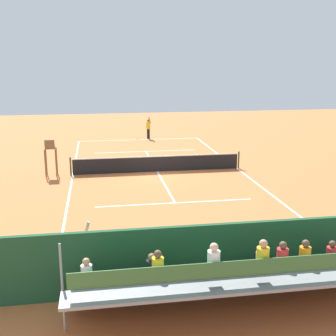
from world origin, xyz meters
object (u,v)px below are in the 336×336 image
(equipment_bag, at_px, (256,269))
(tennis_player, at_px, (148,127))
(umpire_chair, at_px, (50,154))
(tennis_ball_near, at_px, (182,144))
(courtside_bench, at_px, (312,252))
(tennis_racket, at_px, (134,139))
(line_judge, at_px, (87,253))
(bleacher_stand, at_px, (236,279))
(tennis_net, at_px, (157,163))

(equipment_bag, bearing_deg, tennis_player, -89.04)
(umpire_chair, xyz_separation_m, tennis_ball_near, (-9.38, -8.39, -1.28))
(courtside_bench, height_order, tennis_racket, courtside_bench)
(umpire_chair, xyz_separation_m, equipment_bag, (-7.45, 13.46, -1.13))
(line_judge, bearing_deg, bleacher_stand, 151.52)
(tennis_racket, distance_m, line_judge, 24.71)
(tennis_racket, bearing_deg, tennis_net, 91.91)
(tennis_net, bearing_deg, courtside_bench, 103.47)
(tennis_player, height_order, tennis_racket, tennis_player)
(tennis_player, relative_size, tennis_racket, 3.43)
(tennis_net, bearing_deg, bleacher_stand, 89.85)
(equipment_bag, height_order, tennis_ball_near, equipment_bag)
(equipment_bag, xyz_separation_m, tennis_player, (0.42, -24.74, 0.84))
(umpire_chair, height_order, tennis_player, umpire_chair)
(bleacher_stand, bearing_deg, tennis_racket, -89.28)
(tennis_player, bearing_deg, line_judge, 78.96)
(bleacher_stand, bearing_deg, tennis_net, -90.15)
(bleacher_stand, bearing_deg, tennis_ball_near, -97.70)
(tennis_ball_near, bearing_deg, tennis_net, 69.39)
(tennis_net, height_order, equipment_bag, tennis_net)
(umpire_chair, xyz_separation_m, tennis_player, (-7.03, -11.28, -0.30))
(equipment_bag, xyz_separation_m, line_judge, (5.21, -0.19, 0.84))
(tennis_racket, bearing_deg, tennis_player, -173.85)
(line_judge, bearing_deg, umpire_chair, -80.41)
(tennis_racket, bearing_deg, tennis_ball_near, 142.09)
(tennis_net, distance_m, equipment_bag, 13.46)
(bleacher_stand, height_order, line_judge, bleacher_stand)
(courtside_bench, relative_size, tennis_ball_near, 27.27)
(tennis_player, bearing_deg, tennis_net, 85.80)
(tennis_net, distance_m, line_judge, 13.80)
(umpire_chair, distance_m, tennis_ball_near, 12.65)
(bleacher_stand, distance_m, equipment_bag, 2.45)
(equipment_bag, bearing_deg, umpire_chair, -61.04)
(tennis_net, relative_size, tennis_player, 5.35)
(bleacher_stand, distance_m, umpire_chair, 16.59)
(umpire_chair, distance_m, line_judge, 13.47)
(equipment_bag, height_order, tennis_racket, equipment_bag)
(bleacher_stand, relative_size, equipment_bag, 10.07)
(tennis_ball_near, height_order, line_judge, line_judge)
(courtside_bench, distance_m, tennis_player, 24.73)
(tennis_racket, bearing_deg, equipment_bag, 93.78)
(tennis_player, relative_size, tennis_ball_near, 29.18)
(bleacher_stand, height_order, equipment_bag, bleacher_stand)
(bleacher_stand, distance_m, tennis_racket, 26.57)
(equipment_bag, bearing_deg, courtside_bench, -176.19)
(tennis_net, bearing_deg, tennis_player, -94.20)
(umpire_chair, relative_size, courtside_bench, 1.19)
(tennis_net, bearing_deg, tennis_ball_near, -110.61)
(tennis_ball_near, relative_size, line_judge, 0.03)
(courtside_bench, bearing_deg, tennis_net, -76.53)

